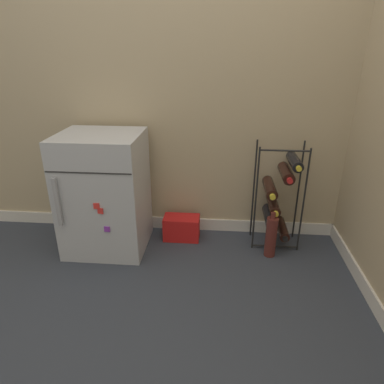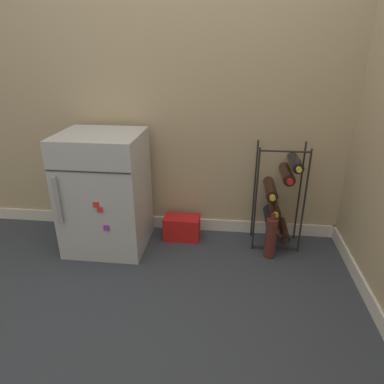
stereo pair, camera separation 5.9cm
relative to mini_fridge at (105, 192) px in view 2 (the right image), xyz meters
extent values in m
plane|color=#333842|center=(0.55, -0.30, -0.40)|extent=(14.00, 14.00, 0.00)
cube|color=tan|center=(0.55, 0.31, 0.85)|extent=(7.09, 0.06, 2.50)
cube|color=silver|center=(0.55, 0.27, -0.35)|extent=(7.09, 0.01, 0.09)
cube|color=#B7BABF|center=(0.00, 0.00, 0.00)|extent=(0.52, 0.46, 0.79)
cube|color=#2D2D2D|center=(0.00, -0.23, 0.22)|extent=(0.51, 0.00, 0.01)
cube|color=#9E9EA3|center=(-0.20, -0.25, 0.04)|extent=(0.02, 0.02, 0.31)
cube|color=red|center=(0.03, -0.23, 0.02)|extent=(0.04, 0.01, 0.04)
cube|color=purple|center=(0.08, -0.23, -0.14)|extent=(0.04, 0.01, 0.04)
cube|color=red|center=(0.05, -0.23, -0.01)|extent=(0.04, 0.01, 0.04)
cylinder|color=black|center=(0.99, 0.05, -0.04)|extent=(0.01, 0.01, 0.72)
cylinder|color=black|center=(1.30, 0.05, -0.04)|extent=(0.01, 0.01, 0.72)
cylinder|color=black|center=(0.99, 0.22, -0.04)|extent=(0.01, 0.01, 0.72)
cylinder|color=black|center=(1.30, 0.22, -0.04)|extent=(0.01, 0.01, 0.72)
cylinder|color=black|center=(1.15, 0.05, -0.38)|extent=(0.31, 0.01, 0.01)
cylinder|color=black|center=(1.15, 0.05, 0.31)|extent=(0.31, 0.01, 0.01)
cylinder|color=black|center=(1.20, 0.13, -0.28)|extent=(0.07, 0.26, 0.07)
cylinder|color=black|center=(1.20, -0.01, -0.28)|extent=(0.03, 0.02, 0.03)
cylinder|color=black|center=(1.11, 0.13, -0.19)|extent=(0.08, 0.25, 0.08)
cylinder|color=black|center=(1.11, -0.01, -0.19)|extent=(0.04, 0.02, 0.04)
cylinder|color=black|center=(1.12, 0.13, -0.10)|extent=(0.07, 0.28, 0.07)
cylinder|color=gold|center=(1.12, -0.02, -0.10)|extent=(0.03, 0.02, 0.03)
cylinder|color=black|center=(1.09, 0.13, 0.02)|extent=(0.07, 0.27, 0.07)
cylinder|color=gold|center=(1.09, -0.01, 0.02)|extent=(0.04, 0.02, 0.04)
cylinder|color=black|center=(1.18, 0.13, 0.13)|extent=(0.08, 0.25, 0.08)
cylinder|color=red|center=(1.18, 0.00, 0.13)|extent=(0.04, 0.02, 0.04)
cylinder|color=black|center=(1.23, 0.13, 0.21)|extent=(0.07, 0.25, 0.07)
cylinder|color=gold|center=(1.23, 0.00, 0.21)|extent=(0.03, 0.02, 0.03)
cube|color=red|center=(0.49, 0.13, -0.31)|extent=(0.25, 0.14, 0.17)
cylinder|color=#56231E|center=(1.10, -0.03, -0.26)|extent=(0.07, 0.07, 0.28)
cylinder|color=#56231E|center=(1.10, -0.03, -0.10)|extent=(0.03, 0.03, 0.04)
camera|label=1|loc=(0.75, -2.01, 0.90)|focal=32.00mm
camera|label=2|loc=(0.81, -2.01, 0.90)|focal=32.00mm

